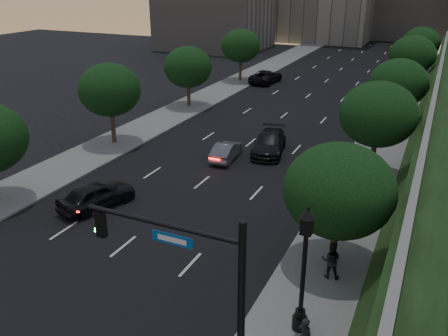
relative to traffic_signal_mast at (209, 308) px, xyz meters
The scene contains 23 objects.
ground 9.24m from the traffic_signal_mast, 169.41° to the left, with size 160.00×160.00×0.00m, color black.
road_surface 32.85m from the traffic_signal_mast, 104.80° to the left, with size 16.00×140.00×0.02m, color black.
sidewalk_right 31.82m from the traffic_signal_mast, 86.53° to the left, with size 4.50×140.00×0.15m, color slate.
sidewalk_left 36.80m from the traffic_signal_mast, 120.50° to the left, with size 4.50×140.00×0.15m, color slate.
parapet_wall 30.01m from the traffic_signal_mast, 80.09° to the left, with size 0.35×90.00×0.70m, color slate.
office_block_filler 79.44m from the traffic_signal_mast, 115.63° to the left, with size 18.00×16.00×14.00m, color gray.
tree_right_a 9.76m from the traffic_signal_mast, 78.39° to the left, with size 5.20×5.20×6.24m.
tree_right_b 21.66m from the traffic_signal_mast, 84.80° to the left, with size 5.20×5.20×6.74m.
tree_right_c 34.62m from the traffic_signal_mast, 86.75° to the left, with size 5.20×5.20×6.24m.
tree_right_d 48.61m from the traffic_signal_mast, 87.68° to the left, with size 5.20×5.20×6.74m.
tree_right_e 63.59m from the traffic_signal_mast, 88.23° to the left, with size 5.20×5.20×6.24m.
tree_left_b 27.03m from the traffic_signal_mast, 133.62° to the left, with size 5.00×5.00×6.71m.
tree_left_c 37.52m from the traffic_signal_mast, 119.79° to the left, with size 5.00×5.00×6.34m.
tree_left_d 50.16m from the traffic_signal_mast, 111.82° to the left, with size 5.00×5.00×6.71m.
traffic_signal_mast is the anchor object (origin of this frame).
street_lamp 4.81m from the traffic_signal_mast, 66.75° to the left, with size 0.64×0.64×5.62m.
sedan_near_left 16.02m from the traffic_signal_mast, 142.26° to the left, with size 1.95×4.85×1.65m, color black.
sedan_mid_left 22.24m from the traffic_signal_mast, 113.11° to the left, with size 1.44×4.12×1.36m, color #5B5C63.
sedan_far_left 49.58m from the traffic_signal_mast, 107.94° to the left, with size 2.71×5.87×1.63m, color black.
sedan_near_right 23.97m from the traffic_signal_mast, 104.98° to the left, with size 2.28×5.60×1.63m, color black.
sedan_far_right 40.22m from the traffic_signal_mast, 91.91° to the left, with size 1.55×3.84×1.31m, color #505257.
pedestrian_b 8.91m from the traffic_signal_mast, 75.38° to the left, with size 0.89×0.69×1.82m, color black.
pedestrian_c 18.01m from the traffic_signal_mast, 85.51° to the left, with size 1.06×0.44×1.80m, color black.
Camera 1 is at (13.77, -12.19, 13.36)m, focal length 38.00 mm.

